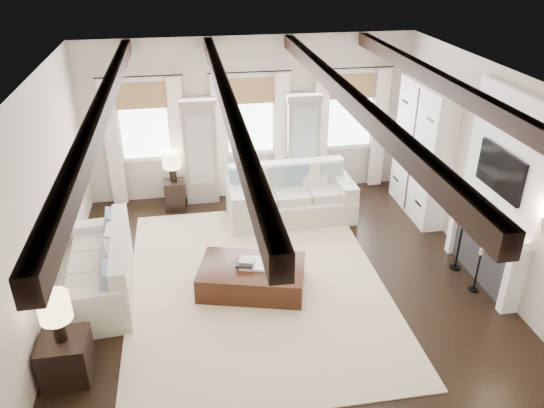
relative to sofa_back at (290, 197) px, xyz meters
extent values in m
plane|color=black|center=(-0.58, -2.52, -0.41)|extent=(7.50, 7.50, 0.00)
cube|color=beige|center=(-0.58, 1.23, 1.19)|extent=(6.50, 0.04, 3.20)
cube|color=beige|center=(-3.83, -2.52, 1.19)|extent=(0.04, 7.50, 3.20)
cube|color=beige|center=(2.67, -2.52, 1.19)|extent=(0.04, 7.50, 3.20)
cube|color=white|center=(-0.58, -2.52, 2.79)|extent=(6.50, 7.50, 0.04)
cube|color=black|center=(-2.78, -2.52, 2.67)|extent=(0.16, 7.40, 0.22)
cube|color=black|center=(-1.33, -2.52, 2.67)|extent=(0.16, 7.40, 0.22)
cube|color=black|center=(0.17, -2.52, 2.67)|extent=(0.16, 7.40, 0.22)
cube|color=black|center=(1.62, -2.52, 2.67)|extent=(0.16, 7.40, 0.22)
cube|color=white|center=(-2.63, 1.20, 1.24)|extent=(0.90, 0.03, 1.45)
cube|color=olive|center=(-2.63, 1.14, 1.77)|extent=(0.94, 0.04, 0.50)
cube|color=white|center=(-3.25, 1.10, 0.86)|extent=(0.28, 0.08, 2.50)
cube|color=white|center=(-2.01, 1.10, 0.86)|extent=(0.28, 0.08, 2.50)
cylinder|color=black|center=(-2.63, 1.09, 2.14)|extent=(1.60, 0.02, 0.02)
cube|color=white|center=(-0.58, 1.20, 1.24)|extent=(0.90, 0.03, 1.45)
cube|color=olive|center=(-0.58, 1.14, 1.77)|extent=(0.94, 0.04, 0.50)
cube|color=white|center=(-1.20, 1.10, 0.86)|extent=(0.28, 0.08, 2.50)
cube|color=white|center=(0.04, 1.10, 0.86)|extent=(0.28, 0.08, 2.50)
cylinder|color=black|center=(-0.58, 1.09, 2.14)|extent=(1.60, 0.02, 0.02)
cube|color=white|center=(1.47, 1.20, 1.24)|extent=(0.90, 0.03, 1.45)
cube|color=olive|center=(1.47, 1.14, 1.77)|extent=(0.94, 0.04, 0.50)
cube|color=white|center=(0.85, 1.10, 0.86)|extent=(0.28, 0.08, 2.50)
cube|color=white|center=(2.09, 1.10, 0.86)|extent=(0.28, 0.08, 2.50)
cylinder|color=black|center=(1.47, 1.09, 2.14)|extent=(1.60, 0.02, 0.02)
cube|color=#9F958B|center=(-1.61, 1.01, 0.59)|extent=(0.64, 0.38, 2.00)
cube|color=#B2B7BA|center=(-1.61, 0.81, 0.74)|extent=(0.48, 0.02, 1.40)
cube|color=#9F958B|center=(-1.61, 1.01, 1.65)|extent=(0.70, 0.42, 0.12)
cube|color=#9F958B|center=(0.44, 1.01, 0.59)|extent=(0.64, 0.38, 2.00)
cube|color=#B2B7BA|center=(0.44, 0.81, 0.74)|extent=(0.48, 0.02, 1.40)
cube|color=#9F958B|center=(0.44, 1.01, 1.65)|extent=(0.70, 0.42, 0.12)
cube|color=#262729|center=(2.58, -2.52, 0.14)|extent=(0.18, 1.50, 1.10)
cube|color=black|center=(2.55, -2.52, -0.01)|extent=(0.10, 0.90, 0.70)
cube|color=white|center=(2.54, -3.34, 0.14)|extent=(0.26, 0.14, 1.10)
cube|color=white|center=(2.54, -1.70, 0.14)|extent=(0.26, 0.14, 1.10)
cube|color=white|center=(2.51, -2.52, 0.75)|extent=(0.32, 1.90, 0.12)
cube|color=white|center=(2.62, -2.52, 1.69)|extent=(0.10, 1.90, 1.80)
cube|color=black|center=(2.55, -2.52, 1.44)|extent=(0.07, 1.10, 0.64)
cube|color=silver|center=(2.47, -0.17, 0.84)|extent=(0.40, 1.70, 2.50)
cube|color=black|center=(2.26, -0.17, 0.84)|extent=(0.01, 0.02, 2.40)
cube|color=beige|center=(-0.94, -2.13, -0.40)|extent=(3.88, 5.03, 0.02)
cube|color=silver|center=(0.00, -0.08, -0.19)|extent=(2.37, 1.13, 0.45)
cube|color=silver|center=(-0.01, 0.33, 0.31)|extent=(2.24, 0.31, 0.56)
cube|color=silver|center=(-1.02, -0.11, 0.18)|extent=(0.32, 1.01, 0.29)
cube|color=silver|center=(1.03, -0.05, 0.18)|extent=(0.32, 1.01, 0.29)
cube|color=silver|center=(-0.64, -0.15, 0.11)|extent=(0.64, 0.69, 0.16)
cube|color=silver|center=(0.00, -0.13, 0.11)|extent=(0.64, 0.69, 0.16)
cube|color=silver|center=(0.65, -0.11, 0.11)|extent=(0.64, 0.69, 0.16)
cube|color=#6381A2|center=(-0.84, 0.12, 0.35)|extent=(0.48, 0.26, 0.49)
cube|color=silver|center=(-0.51, 0.13, 0.35)|extent=(0.48, 0.26, 0.49)
cube|color=beige|center=(-0.17, 0.13, 0.35)|extent=(0.48, 0.26, 0.49)
cube|color=#6381A2|center=(0.16, 0.14, 0.35)|extent=(0.48, 0.26, 0.49)
cube|color=silver|center=(0.50, 0.15, 0.35)|extent=(0.48, 0.26, 0.49)
cube|color=beige|center=(0.83, 0.16, 0.35)|extent=(0.48, 0.26, 0.49)
cube|color=silver|center=(-3.33, -1.89, -0.20)|extent=(1.14, 2.26, 0.42)
cube|color=silver|center=(-2.95, -1.87, 0.27)|extent=(0.37, 2.10, 0.52)
cube|color=silver|center=(-3.39, -0.93, 0.14)|extent=(0.96, 0.33, 0.27)
cube|color=silver|center=(-3.27, -2.85, 0.14)|extent=(0.96, 0.33, 0.27)
cube|color=silver|center=(-3.42, -1.29, 0.08)|extent=(0.66, 0.63, 0.15)
cube|color=silver|center=(-3.38, -1.90, 0.08)|extent=(0.66, 0.63, 0.15)
cube|color=silver|center=(-3.34, -2.50, 0.08)|extent=(0.66, 0.63, 0.15)
cube|color=#6381A2|center=(-3.18, -1.10, 0.30)|extent=(0.26, 0.45, 0.46)
cube|color=silver|center=(-3.15, -1.62, 0.30)|extent=(0.26, 0.45, 0.46)
cube|color=beige|center=(-3.11, -2.14, 0.30)|extent=(0.26, 0.45, 0.46)
cube|color=#6381A2|center=(-3.08, -2.66, 0.30)|extent=(0.26, 0.45, 0.46)
cube|color=black|center=(-1.02, -2.20, -0.21)|extent=(1.77, 1.36, 0.41)
cube|color=white|center=(-0.94, -2.18, 0.02)|extent=(0.58, 0.50, 0.04)
cube|color=#262628|center=(-1.13, -2.21, 0.06)|extent=(0.30, 0.26, 0.04)
cube|color=beige|center=(-1.10, -2.17, 0.09)|extent=(0.26, 0.22, 0.03)
cube|color=#262628|center=(-0.65, -2.46, 0.01)|extent=(0.28, 0.24, 0.03)
cube|color=black|center=(-3.49, -3.60, -0.13)|extent=(0.57, 0.57, 0.57)
cylinder|color=black|center=(-3.49, -3.60, 0.32)|extent=(0.15, 0.15, 0.31)
cylinder|color=#F9D89E|center=(-3.49, -3.60, 0.64)|extent=(0.37, 0.37, 0.33)
cube|color=black|center=(-2.16, 0.73, -0.12)|extent=(0.39, 0.39, 0.58)
cylinder|color=black|center=(-2.16, 0.73, 0.31)|extent=(0.14, 0.14, 0.29)
cylinder|color=#F9D89E|center=(-2.16, 0.73, 0.61)|extent=(0.35, 0.35, 0.31)
cylinder|color=black|center=(2.32, -2.80, -0.40)|extent=(0.15, 0.15, 0.02)
cylinder|color=black|center=(2.32, -2.80, -0.08)|extent=(0.03, 0.03, 0.66)
cylinder|color=beige|center=(2.32, -2.80, 0.28)|extent=(0.06, 0.06, 0.09)
cylinder|color=black|center=(2.32, -2.20, -0.40)|extent=(0.18, 0.18, 0.02)
cylinder|color=black|center=(2.32, -2.20, -0.02)|extent=(0.03, 0.03, 0.78)
cylinder|color=beige|center=(2.32, -2.20, 0.42)|extent=(0.07, 0.07, 0.11)
camera|label=1|loc=(-1.83, -8.82, 4.47)|focal=35.00mm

